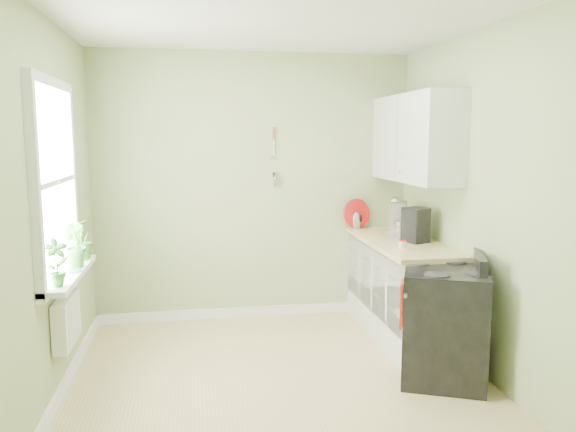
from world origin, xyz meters
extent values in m
cube|color=tan|center=(0.00, 0.00, -0.01)|extent=(3.20, 3.60, 0.02)
cube|color=white|center=(0.00, 0.00, 2.71)|extent=(3.20, 3.60, 0.02)
cube|color=#9AAB75|center=(0.00, 1.81, 1.35)|extent=(3.20, 0.02, 2.70)
cube|color=#9AAB75|center=(-1.61, 0.00, 1.35)|extent=(0.02, 3.60, 2.70)
cube|color=#9AAB75|center=(1.61, 0.00, 1.35)|extent=(0.02, 3.60, 2.70)
cube|color=white|center=(1.30, 1.00, 0.43)|extent=(0.60, 1.60, 0.87)
cube|color=#DDC887|center=(1.29, 1.00, 0.89)|extent=(0.64, 1.60, 0.04)
cube|color=white|center=(1.43, 1.10, 1.85)|extent=(0.35, 1.40, 0.80)
cube|color=white|center=(-1.59, 0.30, 1.55)|extent=(0.02, 1.00, 1.30)
cube|color=white|center=(-1.57, 0.30, 2.24)|extent=(0.06, 1.14, 0.07)
cube|color=white|center=(-1.57, 0.30, 0.86)|extent=(0.06, 1.14, 0.07)
cube|color=white|center=(-1.57, 0.30, 1.55)|extent=(0.04, 1.00, 0.04)
cube|color=white|center=(-1.51, 0.30, 0.88)|extent=(0.18, 1.14, 0.04)
cube|color=white|center=(-1.54, 0.25, 0.55)|extent=(0.12, 0.50, 0.35)
cylinder|color=#DDC887|center=(0.20, 1.78, 1.88)|extent=(0.02, 0.02, 0.10)
cylinder|color=silver|center=(0.20, 1.78, 1.76)|extent=(0.01, 0.01, 0.16)
cylinder|color=silver|center=(0.20, 1.78, 1.42)|extent=(0.01, 0.14, 0.14)
cube|color=black|center=(1.27, 0.05, 0.42)|extent=(0.84, 0.89, 0.84)
cube|color=black|center=(1.27, 0.05, 0.85)|extent=(0.84, 0.89, 0.03)
cube|color=black|center=(1.55, 0.05, 0.92)|extent=(0.33, 0.67, 0.13)
cylinder|color=#B2B2B7|center=(0.96, 0.05, 0.75)|extent=(0.25, 0.54, 0.02)
cube|color=#B62714|center=(0.96, 0.14, 0.58)|extent=(0.10, 0.20, 0.35)
cube|color=#B2B2B7|center=(1.34, 1.20, 0.95)|extent=(0.29, 0.33, 0.07)
cube|color=#B2B2B7|center=(1.34, 1.32, 1.08)|extent=(0.13, 0.11, 0.20)
cube|color=#B2B2B7|center=(1.34, 1.22, 1.20)|extent=(0.23, 0.31, 0.09)
sphere|color=#B2B2B7|center=(1.34, 1.32, 1.23)|extent=(0.11, 0.11, 0.11)
cylinder|color=silver|center=(1.34, 1.15, 1.00)|extent=(0.16, 0.16, 0.13)
cylinder|color=silver|center=(1.05, 1.72, 0.98)|extent=(0.10, 0.10, 0.14)
cone|color=silver|center=(1.05, 1.72, 1.07)|extent=(0.10, 0.10, 0.04)
cylinder|color=silver|center=(0.98, 1.72, 1.00)|extent=(0.10, 0.03, 0.07)
cube|color=black|center=(1.38, 0.91, 1.07)|extent=(0.24, 0.25, 0.32)
cylinder|color=black|center=(1.35, 0.91, 0.97)|extent=(0.10, 0.10, 0.11)
cylinder|color=#B51816|center=(1.06, 1.72, 1.07)|extent=(0.32, 0.15, 0.32)
cylinder|color=beige|center=(1.16, 0.66, 0.94)|extent=(0.06, 0.06, 0.06)
cylinder|color=#B51816|center=(1.16, 0.66, 0.98)|extent=(0.07, 0.07, 0.01)
imported|color=#2E6822|center=(-1.50, -0.12, 1.06)|extent=(0.21, 0.19, 0.32)
imported|color=#2E6822|center=(-1.50, 0.45, 1.07)|extent=(0.24, 0.23, 0.33)
imported|color=#2E6822|center=(-1.50, 0.71, 1.06)|extent=(0.20, 0.20, 0.33)
camera|label=1|loc=(-0.62, -3.86, 1.87)|focal=35.00mm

